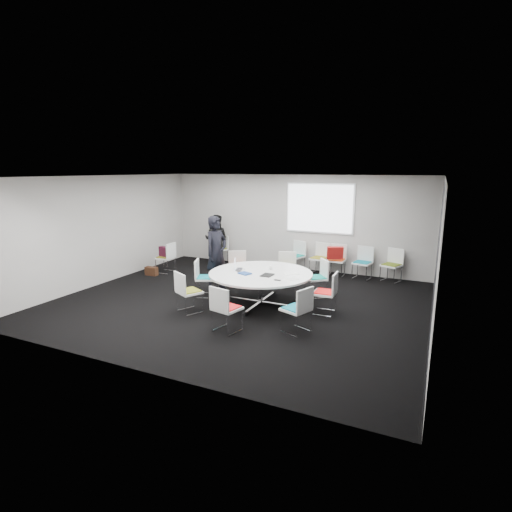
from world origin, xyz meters
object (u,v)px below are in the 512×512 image
at_px(chair_person_back, 219,254).
at_px(chair_spare_left, 166,263).
at_px(chair_ring_f, 189,300).
at_px(brown_bag, 151,271).
at_px(chair_ring_a, 325,301).
at_px(chair_ring_h, 296,318).
at_px(chair_ring_c, 287,276).
at_px(chair_ring_d, 238,275).
at_px(laptop, 241,270).
at_px(conference_table, 261,281).
at_px(chair_ring_e, 205,285).
at_px(chair_back_c, 336,266).
at_px(chair_ring_g, 227,317).
at_px(person_main, 216,253).
at_px(maroon_bag, 165,252).
at_px(chair_back_a, 296,262).
at_px(chair_back_b, 319,264).
at_px(chair_back_d, 362,269).
at_px(chair_ring_b, 316,285).
at_px(chair_back_e, 391,271).
at_px(cup, 271,268).
at_px(person_back, 216,240).

bearing_deg(chair_person_back, chair_spare_left, 89.57).
xyz_separation_m(chair_ring_f, brown_bag, (-2.67, 2.06, -0.16)).
xyz_separation_m(chair_ring_a, chair_ring_h, (-0.22, -1.19, 0.00)).
height_order(chair_ring_f, brown_bag, chair_ring_f).
bearing_deg(chair_ring_c, chair_ring_h, 97.36).
height_order(chair_ring_d, laptop, chair_ring_d).
height_order(chair_ring_d, chair_spare_left, same).
distance_m(chair_ring_a, chair_ring_c, 2.05).
bearing_deg(chair_ring_f, laptop, 86.33).
relative_size(conference_table, chair_ring_e, 2.59).
relative_size(chair_ring_f, chair_spare_left, 1.00).
bearing_deg(chair_ring_f, chair_ring_c, 92.92).
bearing_deg(chair_spare_left, chair_ring_h, -120.36).
distance_m(chair_back_c, brown_bag, 5.25).
bearing_deg(chair_ring_g, person_main, 137.22).
relative_size(person_main, maroon_bag, 4.60).
distance_m(conference_table, chair_back_a, 3.17).
relative_size(chair_back_b, chair_back_d, 1.00).
relative_size(conference_table, chair_ring_g, 2.59).
distance_m(chair_ring_b, chair_back_a, 2.42).
distance_m(chair_ring_a, chair_ring_d, 2.80).
bearing_deg(chair_back_b, chair_ring_d, 64.09).
height_order(chair_ring_a, chair_back_b, same).
xyz_separation_m(chair_ring_b, laptop, (-1.45, -1.06, 0.47)).
bearing_deg(chair_back_d, chair_back_b, 8.87).
height_order(chair_ring_c, chair_back_e, same).
relative_size(chair_back_c, chair_back_d, 1.00).
bearing_deg(maroon_bag, cup, -16.07).
bearing_deg(cup, laptop, -153.04).
height_order(chair_ring_b, chair_ring_e, same).
bearing_deg(chair_back_e, chair_person_back, 22.02).
xyz_separation_m(chair_ring_c, chair_ring_h, (1.19, -2.68, 0.00)).
height_order(chair_ring_h, person_back, person_back).
distance_m(conference_table, brown_bag, 3.98).
bearing_deg(chair_ring_e, chair_ring_g, 18.88).
height_order(chair_ring_d, person_back, person_back).
height_order(chair_spare_left, laptop, chair_spare_left).
bearing_deg(brown_bag, maroon_bag, 67.70).
distance_m(chair_ring_d, chair_back_c, 2.90).
bearing_deg(chair_person_back, brown_bag, 89.69).
bearing_deg(chair_person_back, maroon_bag, 89.15).
bearing_deg(chair_ring_f, chair_person_back, 139.63).
xyz_separation_m(chair_back_d, person_back, (-4.52, -0.15, 0.51)).
distance_m(chair_back_a, chair_back_d, 1.95).
xyz_separation_m(chair_back_e, cup, (-2.32, -2.84, 0.50)).
height_order(chair_ring_e, brown_bag, chair_ring_e).
relative_size(chair_back_d, laptop, 2.84).
bearing_deg(conference_table, brown_bag, 165.84).
bearing_deg(laptop, chair_back_e, -60.00).
height_order(chair_ring_a, cup, chair_ring_a).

